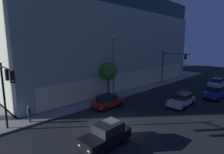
{
  "coord_description": "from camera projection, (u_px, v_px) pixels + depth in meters",
  "views": [
    {
      "loc": [
        -11.39,
        -11.59,
        7.83
      ],
      "look_at": [
        5.33,
        5.32,
        3.52
      ],
      "focal_mm": 29.02,
      "sensor_mm": 36.0,
      "label": 1
    }
  ],
  "objects": [
    {
      "name": "ground_plane",
      "position": [
        111.0,
        127.0,
        17.38
      ],
      "size": [
        120.0,
        120.0,
        0.0
      ],
      "primitive_type": "plane",
      "color": "black"
    },
    {
      "name": "sidewalk_corner",
      "position": [
        5.0,
        78.0,
        42.28
      ],
      "size": [
        80.0,
        60.0,
        0.15
      ],
      "primitive_type": "cube",
      "color": "gray",
      "rests_on": "ground"
    },
    {
      "name": "modern_building",
      "position": [
        89.0,
        42.0,
        40.05
      ],
      "size": [
        39.39,
        26.35,
        16.79
      ],
      "color": "#4C4C51",
      "rests_on": "ground"
    },
    {
      "name": "traffic_light_near_corner",
      "position": [
        7.0,
        85.0,
        15.01
      ],
      "size": [
        0.38,
        3.88,
        6.1
      ],
      "color": "black",
      "rests_on": "sidewalk_corner"
    },
    {
      "name": "traffic_light_far_corner",
      "position": [
        171.0,
        62.0,
        34.36
      ],
      "size": [
        0.47,
        5.18,
        6.55
      ],
      "color": "black",
      "rests_on": "sidewalk_corner"
    },
    {
      "name": "street_lamp_sidewalk",
      "position": [
        114.0,
        59.0,
        25.95
      ],
      "size": [
        0.44,
        0.44,
        9.0
      ],
      "color": "#565656",
      "rests_on": "sidewalk_corner"
    },
    {
      "name": "sidewalk_tree",
      "position": [
        108.0,
        71.0,
        26.24
      ],
      "size": [
        2.51,
        2.51,
        5.1
      ],
      "color": "brown",
      "rests_on": "sidewalk_corner"
    },
    {
      "name": "pedestrian_waiting",
      "position": [
        29.0,
        112.0,
        18.02
      ],
      "size": [
        0.36,
        0.36,
        1.69
      ],
      "color": "#2D3851",
      "rests_on": "sidewalk_corner"
    },
    {
      "name": "car_black",
      "position": [
        106.0,
        135.0,
        14.04
      ],
      "size": [
        4.2,
        2.09,
        1.78
      ],
      "color": "black",
      "rests_on": "ground"
    },
    {
      "name": "car_red",
      "position": [
        108.0,
        101.0,
        22.52
      ],
      "size": [
        4.17,
        2.15,
        1.67
      ],
      "color": "maroon",
      "rests_on": "ground"
    },
    {
      "name": "car_silver",
      "position": [
        181.0,
        100.0,
        23.22
      ],
      "size": [
        4.57,
        2.25,
        1.64
      ],
      "color": "#B7BABF",
      "rests_on": "ground"
    },
    {
      "name": "car_blue",
      "position": [
        215.0,
        92.0,
        26.56
      ],
      "size": [
        4.59,
        2.21,
        1.8
      ],
      "color": "navy",
      "rests_on": "ground"
    },
    {
      "name": "car_white",
      "position": [
        217.0,
        83.0,
        33.02
      ],
      "size": [
        4.54,
        2.0,
        1.73
      ],
      "color": "silver",
      "rests_on": "ground"
    }
  ]
}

